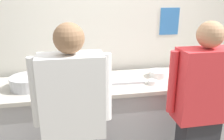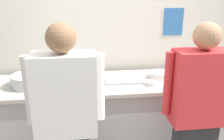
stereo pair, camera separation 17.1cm
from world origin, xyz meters
The scene contains 16 objects.
wall_back centered at (0.00, 0.90, 1.30)m, with size 4.63×0.11×2.60m.
prep_counter centered at (0.00, 0.39, 0.47)m, with size 2.95×0.75×0.93m.
chef_near_left centered at (-0.56, -0.39, 0.90)m, with size 0.62×0.24×1.70m.
chef_center centered at (0.55, -0.36, 0.89)m, with size 0.61×0.24×1.68m.
plate_stack_front centered at (0.48, 0.45, 0.97)m, with size 0.24×0.24×0.07m.
mixing_bowl_steel centered at (-1.00, 0.37, 1.00)m, with size 0.38×0.38×0.13m, color #B7BABF.
sheet_tray centered at (0.03, 0.41, 0.95)m, with size 0.42×0.29×0.02m, color #B7BABF.
squeeze_bottle_primary centered at (-0.78, 0.24, 1.03)m, with size 0.06×0.06×0.20m.
squeeze_bottle_secondary centered at (1.16, 0.60, 1.04)m, with size 0.05×0.05×0.21m.
squeeze_bottle_spare centered at (1.00, 0.52, 1.03)m, with size 0.05×0.05×0.20m.
ramekin_green_sauce centered at (1.06, 0.18, 0.96)m, with size 0.09×0.09×0.04m.
ramekin_orange_sauce centered at (-0.46, 0.40, 0.96)m, with size 0.11×0.11×0.04m.
ramekin_yellow_sauce centered at (0.32, 0.24, 0.96)m, with size 0.11×0.11×0.04m.
ramekin_red_sauce centered at (0.76, 0.21, 0.96)m, with size 0.09×0.09×0.04m.
deli_cup centered at (1.15, 0.31, 0.99)m, with size 0.09×0.09×0.11m, color white.
chefs_knife centered at (0.81, 0.53, 0.94)m, with size 0.28×0.03×0.02m.
Camera 2 is at (-0.40, -2.06, 1.88)m, focal length 37.47 mm.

